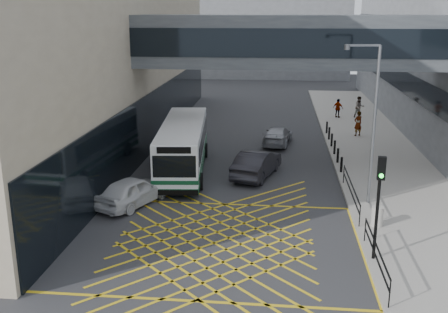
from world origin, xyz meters
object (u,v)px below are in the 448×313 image
(traffic_light, at_px, (379,193))
(car_dark, at_px, (257,163))
(car_silver, at_px, (278,135))
(bus, at_px, (183,145))
(car_white, at_px, (133,191))
(street_lamp, at_px, (371,116))
(litter_bin, at_px, (377,216))
(pedestrian_a, at_px, (358,124))
(pedestrian_b, at_px, (359,107))
(pedestrian_c, at_px, (338,108))

(traffic_light, bearing_deg, car_dark, 119.22)
(car_silver, bearing_deg, bus, 58.98)
(car_white, bearing_deg, bus, -79.79)
(traffic_light, distance_m, street_lamp, 6.45)
(litter_bin, bearing_deg, pedestrian_a, 84.86)
(car_white, height_order, litter_bin, car_white)
(traffic_light, relative_size, street_lamp, 0.54)
(bus, bearing_deg, traffic_light, -55.37)
(bus, relative_size, traffic_light, 2.58)
(car_silver, bearing_deg, pedestrian_b, -118.58)
(pedestrian_b, bearing_deg, bus, -139.03)
(car_white, relative_size, car_dark, 0.92)
(car_white, xyz_separation_m, litter_bin, (11.42, -1.82, -0.13))
(traffic_light, bearing_deg, car_silver, 105.62)
(traffic_light, bearing_deg, street_lamp, 88.33)
(bus, xyz_separation_m, car_dark, (4.40, -0.73, -0.78))
(pedestrian_b, height_order, pedestrian_c, pedestrian_b)
(car_silver, bearing_deg, street_lamp, 118.02)
(litter_bin, distance_m, pedestrian_a, 17.31)
(traffic_light, bearing_deg, bus, 133.95)
(traffic_light, relative_size, pedestrian_a, 2.21)
(car_white, xyz_separation_m, car_dark, (5.86, 5.16, 0.05))
(traffic_light, height_order, litter_bin, traffic_light)
(pedestrian_c, bearing_deg, car_dark, 102.46)
(bus, height_order, car_white, bus)
(car_silver, relative_size, pedestrian_c, 2.63)
(car_silver, xyz_separation_m, traffic_light, (3.73, -17.94, 2.15))
(pedestrian_a, relative_size, pedestrian_b, 1.01)
(pedestrian_c, bearing_deg, car_silver, 93.92)
(car_white, bearing_deg, street_lamp, -150.51)
(car_white, relative_size, pedestrian_b, 2.50)
(car_silver, height_order, litter_bin, car_silver)
(car_dark, distance_m, street_lamp, 7.79)
(car_dark, bearing_deg, car_silver, -83.02)
(car_silver, relative_size, street_lamp, 0.56)
(pedestrian_b, bearing_deg, litter_bin, -107.87)
(car_silver, height_order, traffic_light, traffic_light)
(car_silver, relative_size, pedestrian_a, 2.32)
(pedestrian_c, bearing_deg, litter_bin, 121.02)
(bus, bearing_deg, pedestrian_b, 47.17)
(street_lamp, xyz_separation_m, litter_bin, (0.08, -2.89, -3.90))
(car_white, height_order, traffic_light, traffic_light)
(car_silver, xyz_separation_m, pedestrian_a, (5.96, 2.60, 0.42))
(bus, distance_m, car_white, 6.13)
(traffic_light, relative_size, pedestrian_c, 2.50)
(street_lamp, relative_size, litter_bin, 8.62)
(litter_bin, bearing_deg, bus, 142.24)
(litter_bin, bearing_deg, car_white, 170.93)
(car_white, distance_m, pedestrian_a, 20.14)
(bus, relative_size, car_white, 2.29)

